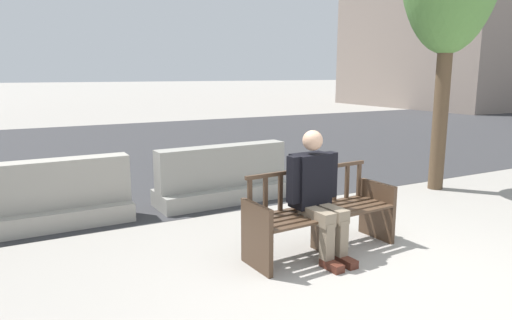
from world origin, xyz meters
The scene contains 6 objects.
ground_plane centered at (0.00, 0.00, 0.00)m, with size 200.00×200.00×0.00m, color gray.
street_asphalt centered at (0.00, 8.70, 0.00)m, with size 120.00×12.00×0.01m, color #333335.
street_bench centered at (-0.17, 0.97, 0.40)m, with size 1.72×0.64×0.88m.
seated_person centered at (-0.28, 0.91, 0.69)m, with size 0.59×0.74×1.31m.
jersey_barrier_centre centered at (-0.31, 3.25, 0.34)m, with size 2.03×0.78×0.84m.
jersey_barrier_left centered at (-2.69, 3.21, 0.34)m, with size 2.01×0.71×0.84m.
Camera 1 is at (-2.95, -2.81, 1.89)m, focal length 32.00 mm.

